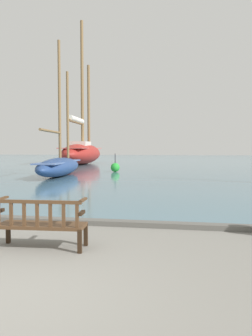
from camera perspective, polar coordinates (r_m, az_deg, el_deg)
The scene contains 7 objects.
ground_plane at distance 4.67m, azimuth -20.81°, elevation -19.86°, with size 160.00×160.00×0.00m, color gray.
harbor_water at distance 47.76m, azimuth 7.19°, elevation 1.24°, with size 100.00×80.00×0.08m, color slate.
quay_edge_kerb at distance 8.04m, azimuth -6.51°, elevation -9.30°, with size 40.00×0.30×0.12m, color #5B5954.
park_bench at distance 6.24m, azimuth -14.56°, elevation -9.27°, with size 1.63×0.61×0.92m.
sailboat_nearest_starboard at distance 37.11m, azimuth -7.67°, elevation 2.92°, with size 4.09×11.79×15.90m.
sailboat_nearest_port at distance 21.36m, azimuth -11.50°, elevation 0.53°, with size 2.65×8.02×8.59m.
channel_buoy at distance 24.46m, azimuth -1.90°, elevation 0.11°, with size 0.67×0.67×1.37m.
Camera 1 is at (2.22, -3.68, 1.83)m, focal length 35.00 mm.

